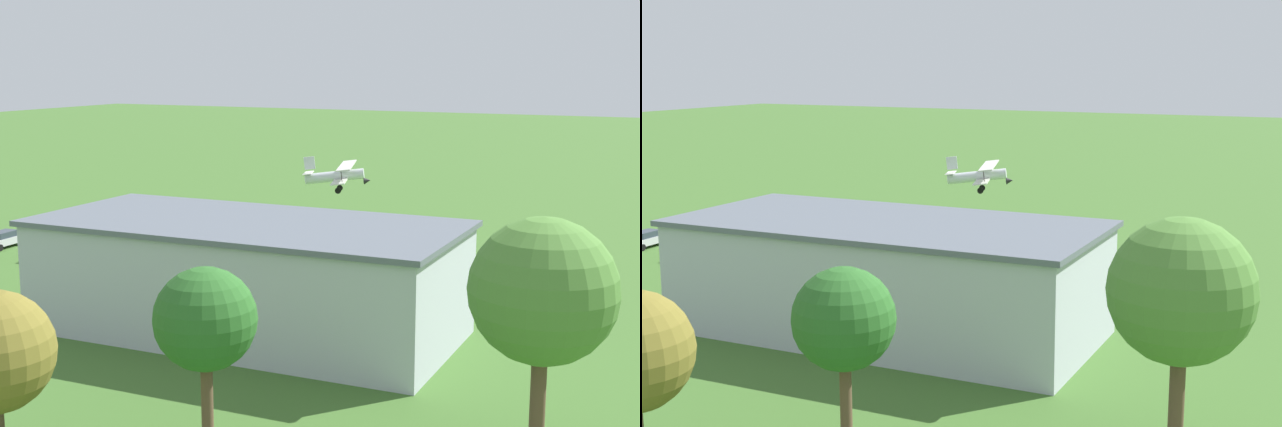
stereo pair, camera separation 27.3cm
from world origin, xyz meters
TOP-DOWN VIEW (x-y plane):
  - ground_plane at (0.00, 0.00)m, footprint 400.00×400.00m
  - hangar at (0.38, 36.33)m, footprint 27.74×13.41m
  - biplane at (9.61, 2.26)m, footprint 7.12×8.77m
  - car_black at (15.74, 26.13)m, footprint 1.94×4.67m
  - car_blue at (20.33, 23.60)m, footprint 2.44×4.23m
  - car_grey at (27.00, 25.45)m, footprint 2.24×4.62m
  - car_silver at (34.44, 23.88)m, footprint 2.17×4.45m
  - person_crossing_taxiway at (-8.07, 19.25)m, footprint 0.53×0.53m
  - person_walking_on_apron at (-11.86, 23.57)m, footprint 0.54×0.54m
  - person_at_fence_line at (11.69, 24.71)m, footprint 0.43×0.43m
  - person_by_parked_cars at (-14.03, 26.95)m, footprint 0.50×0.50m
  - person_near_hangar_door at (-7.58, 22.42)m, footprint 0.52×0.52m
  - tree_behind_hangar_left at (-7.48, 53.21)m, footprint 4.57×4.57m
  - tree_by_windsock at (-20.64, 47.19)m, footprint 6.42×6.42m

SIDE VIEW (x-z plane):
  - ground_plane at x=0.00m, z-range 0.00..0.00m
  - person_at_fence_line at x=11.69m, z-range -0.01..1.52m
  - person_walking_on_apron at x=-11.86m, z-range -0.01..1.55m
  - car_silver at x=34.44m, z-range 0.03..1.59m
  - person_by_parked_cars at x=-14.03m, z-range 0.00..1.63m
  - car_grey at x=27.00m, z-range 0.03..1.61m
  - car_black at x=15.74m, z-range 0.03..1.64m
  - car_blue at x=20.33m, z-range 0.03..1.65m
  - person_near_hangar_door at x=-7.58m, z-range 0.00..1.70m
  - person_crossing_taxiway at x=-8.07m, z-range 0.00..1.72m
  - hangar at x=0.38m, z-range 0.01..7.39m
  - biplane at x=9.61m, z-range 3.89..7.61m
  - tree_behind_hangar_left at x=-7.48m, z-range 2.04..10.82m
  - tree_by_windsock at x=-20.64m, z-range 2.25..13.28m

